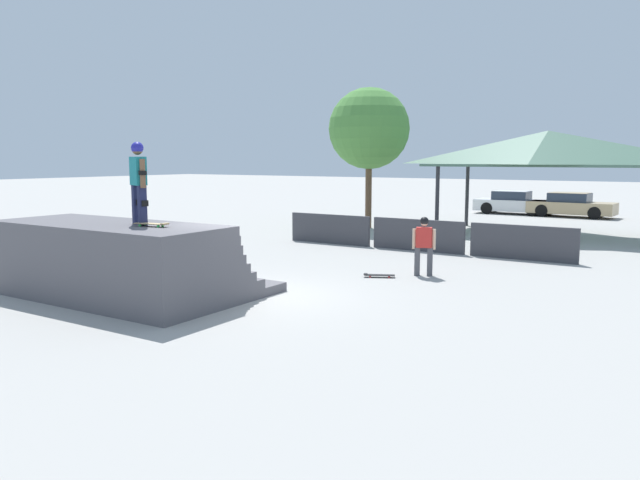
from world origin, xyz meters
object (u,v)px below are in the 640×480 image
object	(u,v)px
skater_on_deck	(138,177)
parked_car_tan	(571,205)
parked_car_white	(513,203)
bystander_walking	(424,241)
skateboard_on_ground	(378,275)
tree_beside_pavilion	(369,129)
skateboard_on_deck	(152,224)

from	to	relation	value
skater_on_deck	parked_car_tan	size ratio (longest dim) A/B	0.40
parked_car_white	parked_car_tan	distance (m)	3.09
bystander_walking	parked_car_white	distance (m)	20.06
parked_car_white	skater_on_deck	bearing A→B (deg)	-91.91
bystander_walking	parked_car_tan	xyz separation A→B (m)	(-0.09, 19.59, -0.31)
skateboard_on_ground	tree_beside_pavilion	distance (m)	12.37
parked_car_tan	skateboard_on_ground	bearing A→B (deg)	-89.08
skateboard_on_deck	parked_car_white	size ratio (longest dim) A/B	0.19
tree_beside_pavilion	parked_car_white	distance (m)	11.69
parked_car_white	parked_car_tan	bearing A→B (deg)	-4.48
bystander_walking	skateboard_on_deck	bearing A→B (deg)	40.85
skateboard_on_deck	skateboard_on_ground	distance (m)	6.09
skateboard_on_deck	bystander_walking	bearing A→B (deg)	53.33
bystander_walking	parked_car_tan	world-z (taller)	bystander_walking
skateboard_on_deck	tree_beside_pavilion	bearing A→B (deg)	93.63
parked_car_white	parked_car_tan	xyz separation A→B (m)	(3.08, -0.22, 0.00)
bystander_walking	tree_beside_pavilion	xyz separation A→B (m)	(-6.59, 9.26, 3.42)
skateboard_on_deck	tree_beside_pavilion	size ratio (longest dim) A/B	0.13
skateboard_on_ground	tree_beside_pavilion	bearing A→B (deg)	-86.49
skateboard_on_ground	parked_car_tan	bearing A→B (deg)	-118.18
tree_beside_pavilion	skateboard_on_ground	bearing A→B (deg)	-60.55
tree_beside_pavilion	skater_on_deck	bearing A→B (deg)	-79.78
skater_on_deck	bystander_walking	distance (m)	7.38
skateboard_on_ground	skater_on_deck	bearing A→B (deg)	34.57
skateboard_on_deck	parked_car_white	bearing A→B (deg)	81.34
parked_car_white	parked_car_tan	world-z (taller)	same
bystander_walking	skateboard_on_ground	xyz separation A→B (m)	(-0.89, -0.85, -0.85)
skater_on_deck	bystander_walking	bearing A→B (deg)	80.74
skateboard_on_ground	parked_car_tan	world-z (taller)	parked_car_tan
tree_beside_pavilion	parked_car_tan	distance (m)	12.76
skater_on_deck	skateboard_on_ground	world-z (taller)	skater_on_deck
skateboard_on_deck	skateboard_on_ground	size ratio (longest dim) A/B	0.98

